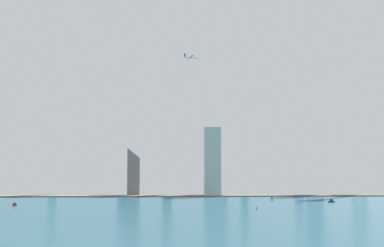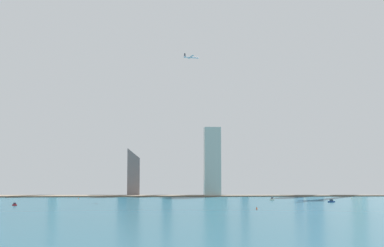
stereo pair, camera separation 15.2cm
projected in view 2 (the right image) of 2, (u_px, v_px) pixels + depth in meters
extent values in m
plane|color=#1A4C5F|center=(226.00, 213.00, 539.23)|extent=(6000.00, 6000.00, 0.00)
cube|color=#736350|center=(191.00, 196.00, 996.08)|extent=(939.55, 77.93, 2.03)
cylinder|color=beige|center=(355.00, 128.00, 1027.97)|extent=(16.67, 16.67, 237.04)
ellipsoid|color=slate|center=(353.00, 62.00, 1038.64)|extent=(39.50, 39.50, 11.26)
torus|color=beige|center=(353.00, 64.00, 1038.29)|extent=(35.83, 35.83, 2.25)
cone|color=silver|center=(353.00, 34.00, 1043.23)|extent=(8.33, 8.33, 90.71)
cube|color=#AEC0B8|center=(212.00, 162.00, 981.33)|extent=(27.53, 22.13, 116.42)
cube|color=slate|center=(134.00, 168.00, 1009.27)|extent=(21.30, 23.23, 96.73)
cube|color=slate|center=(126.00, 172.00, 1055.41)|extent=(27.89, 24.15, 81.41)
cylinder|color=#4C4C51|center=(126.00, 146.00, 1059.71)|extent=(1.60, 1.60, 14.05)
cube|color=slate|center=(244.00, 163.00, 1083.48)|extent=(12.47, 14.72, 118.19)
cube|color=slate|center=(167.00, 173.00, 1013.57)|extent=(16.69, 12.68, 79.73)
cube|color=#575E5E|center=(167.00, 147.00, 1017.65)|extent=(10.01, 7.61, 10.81)
cube|color=gray|center=(359.00, 152.00, 1125.49)|extent=(17.17, 23.25, 159.57)
cylinder|color=#4C4C51|center=(358.00, 105.00, 1133.84)|extent=(1.60, 1.60, 25.92)
cube|color=#829EC6|center=(314.00, 149.00, 1043.46)|extent=(24.81, 24.85, 165.81)
cylinder|color=#4C4C51|center=(313.00, 99.00, 1051.51)|extent=(1.60, 1.60, 13.06)
cube|color=#667AA7|center=(299.00, 173.00, 1068.99)|extent=(12.94, 17.15, 79.34)
cube|color=#9CA5B0|center=(219.00, 148.00, 1068.65)|extent=(26.37, 21.13, 170.23)
cube|color=#97B4BA|center=(222.00, 178.00, 1026.00)|extent=(17.07, 22.15, 62.69)
cube|color=#52515E|center=(222.00, 157.00, 1029.27)|extent=(10.24, 13.29, 9.98)
cube|color=#98BECB|center=(54.00, 169.00, 1017.79)|extent=(14.73, 23.16, 94.76)
cube|color=white|center=(272.00, 199.00, 823.38)|extent=(6.14, 2.28, 2.38)
cube|color=#373442|center=(272.00, 198.00, 823.57)|extent=(2.73, 1.52, 1.96)
cylinder|color=silver|center=(272.00, 196.00, 823.84)|extent=(0.24, 0.24, 4.06)
cube|color=#B21B20|center=(15.00, 205.00, 675.54)|extent=(7.10, 10.41, 1.53)
cube|color=#373142|center=(15.00, 203.00, 675.70)|extent=(4.01, 4.94, 1.93)
cube|color=navy|center=(331.00, 202.00, 759.35)|extent=(10.32, 6.35, 1.81)
cube|color=#2A3B49|center=(331.00, 200.00, 759.53)|extent=(4.80, 3.41, 2.21)
cylinder|color=silver|center=(331.00, 198.00, 759.77)|extent=(0.24, 0.24, 3.13)
cone|color=#E54C19|center=(257.00, 208.00, 600.88)|extent=(1.84, 1.84, 2.91)
cone|color=#E54C19|center=(78.00, 198.00, 874.56)|extent=(1.51, 1.51, 2.18)
cone|color=yellow|center=(352.00, 198.00, 890.86)|extent=(1.28, 1.28, 1.63)
cylinder|color=white|center=(191.00, 57.00, 952.35)|extent=(24.57, 7.48, 2.40)
sphere|color=white|center=(198.00, 58.00, 955.78)|extent=(2.40, 2.40, 2.40)
cube|color=white|center=(191.00, 57.00, 952.45)|extent=(8.73, 27.12, 0.50)
cube|color=white|center=(185.00, 57.00, 949.50)|extent=(4.14, 9.72, 0.40)
cube|color=#2D333D|center=(185.00, 55.00, 949.80)|extent=(2.26, 0.95, 5.00)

